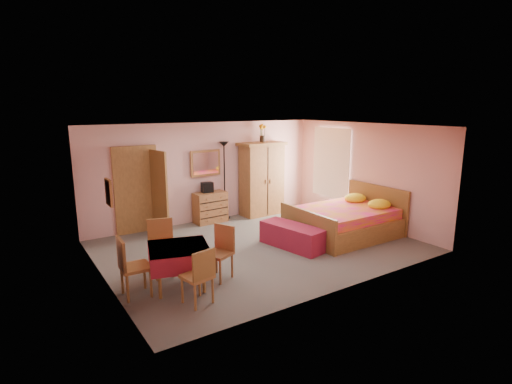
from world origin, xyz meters
TOP-DOWN VIEW (x-y plane):
  - floor at (0.00, 0.00)m, footprint 6.50×6.50m
  - ceiling at (0.00, 0.00)m, footprint 6.50×6.50m
  - wall_back at (0.00, 2.50)m, footprint 6.50×0.10m
  - wall_front at (0.00, -2.50)m, footprint 6.50×0.10m
  - wall_left at (-3.25, 0.00)m, footprint 0.10×5.00m
  - wall_right at (3.25, 0.00)m, footprint 0.10×5.00m
  - doorway at (-1.90, 2.47)m, footprint 1.06×0.12m
  - window at (3.21, 1.20)m, footprint 0.08×1.40m
  - picture_left at (-3.22, -0.60)m, footprint 0.04×0.32m
  - picture_back at (2.35, 2.47)m, footprint 0.30×0.04m
  - chest_of_drawers at (-0.06, 2.25)m, footprint 0.87×0.47m
  - wall_mirror at (-0.06, 2.46)m, footprint 0.86×0.10m
  - stereo at (-0.11, 2.30)m, footprint 0.30×0.23m
  - floor_lamp at (0.45, 2.38)m, footprint 0.30×0.30m
  - wardrobe at (1.53, 2.18)m, footprint 1.33×0.73m
  - sunflower_vase at (1.60, 2.27)m, footprint 0.20×0.20m
  - bed at (2.07, -0.46)m, footprint 2.38×1.88m
  - bench at (0.56, -0.43)m, footprint 0.81×1.56m
  - dining_table at (-2.24, -0.90)m, footprint 1.21×1.21m
  - chair_south at (-2.24, -1.61)m, footprint 0.49×0.49m
  - chair_north at (-2.31, -0.26)m, footprint 0.57×0.57m
  - chair_west at (-2.95, -0.83)m, footprint 0.47×0.47m
  - chair_east at (-1.54, -0.98)m, footprint 0.57×0.57m

SIDE VIEW (x-z plane):
  - floor at x=0.00m, z-range 0.00..0.00m
  - bench at x=0.56m, z-range 0.00..0.49m
  - dining_table at x=-2.24m, z-range 0.00..0.71m
  - chest_of_drawers at x=-0.06m, z-range 0.00..0.81m
  - chair_south at x=-2.24m, z-range 0.00..0.91m
  - chair_east at x=-1.54m, z-range 0.00..0.95m
  - chair_west at x=-2.95m, z-range 0.00..1.00m
  - chair_north at x=-2.31m, z-range 0.00..1.00m
  - bed at x=2.07m, z-range 0.00..1.09m
  - stereo at x=-0.11m, z-range 0.81..1.07m
  - wardrobe at x=1.53m, z-range 0.00..2.03m
  - doorway at x=-1.90m, z-range -0.05..2.10m
  - floor_lamp at x=0.45m, z-range 0.00..2.09m
  - wall_back at x=0.00m, z-range 0.00..2.60m
  - wall_front at x=0.00m, z-range 0.00..2.60m
  - wall_left at x=-3.25m, z-range 0.00..2.60m
  - wall_right at x=3.25m, z-range 0.00..2.60m
  - window at x=3.21m, z-range 0.48..2.42m
  - picture_back at x=2.35m, z-range 1.35..1.75m
  - wall_mirror at x=-0.06m, z-range 1.21..1.89m
  - picture_left at x=-3.22m, z-range 1.49..1.91m
  - sunflower_vase at x=1.60m, z-range 2.03..2.52m
  - ceiling at x=0.00m, z-range 2.60..2.60m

